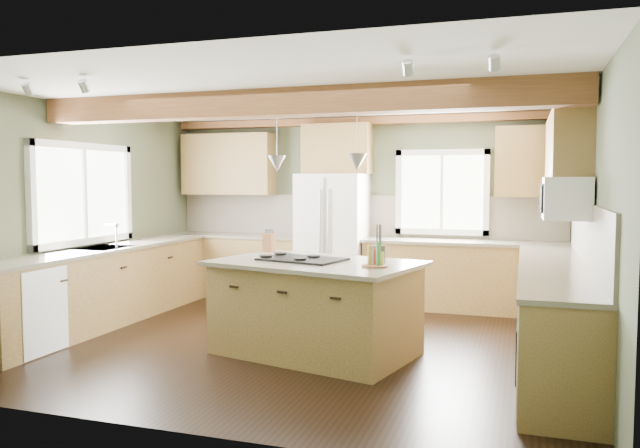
% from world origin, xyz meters
% --- Properties ---
extents(floor, '(5.60, 5.60, 0.00)m').
position_xyz_m(floor, '(0.00, 0.00, 0.00)').
color(floor, black).
rests_on(floor, ground).
extents(ceiling, '(5.60, 5.60, 0.00)m').
position_xyz_m(ceiling, '(0.00, 0.00, 2.60)').
color(ceiling, silver).
rests_on(ceiling, wall_back).
extents(wall_back, '(5.60, 0.00, 5.60)m').
position_xyz_m(wall_back, '(0.00, 2.50, 1.30)').
color(wall_back, '#4B543B').
rests_on(wall_back, ground).
extents(wall_left, '(0.00, 5.00, 5.00)m').
position_xyz_m(wall_left, '(-2.80, 0.00, 1.30)').
color(wall_left, '#4B543B').
rests_on(wall_left, ground).
extents(wall_right, '(0.00, 5.00, 5.00)m').
position_xyz_m(wall_right, '(2.80, 0.00, 1.30)').
color(wall_right, '#4B543B').
rests_on(wall_right, ground).
extents(ceiling_beam, '(5.55, 0.26, 0.26)m').
position_xyz_m(ceiling_beam, '(0.00, -0.38, 2.47)').
color(ceiling_beam, '#592E19').
rests_on(ceiling_beam, ceiling).
extents(soffit_trim, '(5.55, 0.20, 0.10)m').
position_xyz_m(soffit_trim, '(0.00, 2.40, 2.54)').
color(soffit_trim, '#592E19').
rests_on(soffit_trim, ceiling).
extents(backsplash_back, '(5.58, 0.03, 0.58)m').
position_xyz_m(backsplash_back, '(0.00, 2.48, 1.21)').
color(backsplash_back, brown).
rests_on(backsplash_back, wall_back).
extents(backsplash_right, '(0.03, 3.70, 0.58)m').
position_xyz_m(backsplash_right, '(2.78, 0.05, 1.21)').
color(backsplash_right, brown).
rests_on(backsplash_right, wall_right).
extents(base_cab_back_left, '(2.02, 0.60, 0.88)m').
position_xyz_m(base_cab_back_left, '(-1.79, 2.20, 0.44)').
color(base_cab_back_left, brown).
rests_on(base_cab_back_left, floor).
extents(counter_back_left, '(2.06, 0.64, 0.04)m').
position_xyz_m(counter_back_left, '(-1.79, 2.20, 0.90)').
color(counter_back_left, '#474234').
rests_on(counter_back_left, base_cab_back_left).
extents(base_cab_back_right, '(2.62, 0.60, 0.88)m').
position_xyz_m(base_cab_back_right, '(1.49, 2.20, 0.44)').
color(base_cab_back_right, brown).
rests_on(base_cab_back_right, floor).
extents(counter_back_right, '(2.66, 0.64, 0.04)m').
position_xyz_m(counter_back_right, '(1.49, 2.20, 0.90)').
color(counter_back_right, '#474234').
rests_on(counter_back_right, base_cab_back_right).
extents(base_cab_left, '(0.60, 3.70, 0.88)m').
position_xyz_m(base_cab_left, '(-2.50, 0.05, 0.44)').
color(base_cab_left, brown).
rests_on(base_cab_left, floor).
extents(counter_left, '(0.64, 3.74, 0.04)m').
position_xyz_m(counter_left, '(-2.50, 0.05, 0.90)').
color(counter_left, '#474234').
rests_on(counter_left, base_cab_left).
extents(base_cab_right, '(0.60, 3.70, 0.88)m').
position_xyz_m(base_cab_right, '(2.50, 0.05, 0.44)').
color(base_cab_right, brown).
rests_on(base_cab_right, floor).
extents(counter_right, '(0.64, 3.74, 0.04)m').
position_xyz_m(counter_right, '(2.50, 0.05, 0.90)').
color(counter_right, '#474234').
rests_on(counter_right, base_cab_right).
extents(upper_cab_back_left, '(1.40, 0.35, 0.90)m').
position_xyz_m(upper_cab_back_left, '(-1.99, 2.33, 1.95)').
color(upper_cab_back_left, brown).
rests_on(upper_cab_back_left, wall_back).
extents(upper_cab_over_fridge, '(0.96, 0.35, 0.70)m').
position_xyz_m(upper_cab_over_fridge, '(-0.30, 2.33, 2.15)').
color(upper_cab_over_fridge, brown).
rests_on(upper_cab_over_fridge, wall_back).
extents(upper_cab_right, '(0.35, 2.20, 0.90)m').
position_xyz_m(upper_cab_right, '(2.62, 0.90, 1.95)').
color(upper_cab_right, brown).
rests_on(upper_cab_right, wall_right).
extents(upper_cab_back_corner, '(0.90, 0.35, 0.90)m').
position_xyz_m(upper_cab_back_corner, '(2.30, 2.33, 1.95)').
color(upper_cab_back_corner, brown).
rests_on(upper_cab_back_corner, wall_back).
extents(window_left, '(0.04, 1.60, 1.05)m').
position_xyz_m(window_left, '(-2.78, 0.05, 1.55)').
color(window_left, white).
rests_on(window_left, wall_left).
extents(window_back, '(1.10, 0.04, 1.00)m').
position_xyz_m(window_back, '(1.15, 2.48, 1.55)').
color(window_back, white).
rests_on(window_back, wall_back).
extents(sink, '(0.50, 0.65, 0.03)m').
position_xyz_m(sink, '(-2.50, 0.05, 0.91)').
color(sink, '#262628').
rests_on(sink, counter_left).
extents(faucet, '(0.02, 0.02, 0.28)m').
position_xyz_m(faucet, '(-2.32, 0.05, 1.05)').
color(faucet, '#B2B2B7').
rests_on(faucet, sink).
extents(dishwasher, '(0.60, 0.60, 0.84)m').
position_xyz_m(dishwasher, '(-2.49, -1.25, 0.43)').
color(dishwasher, white).
rests_on(dishwasher, floor).
extents(oven, '(0.60, 0.72, 0.84)m').
position_xyz_m(oven, '(2.49, -1.25, 0.43)').
color(oven, white).
rests_on(oven, floor).
extents(microwave, '(0.40, 0.70, 0.38)m').
position_xyz_m(microwave, '(2.58, -0.05, 1.55)').
color(microwave, white).
rests_on(microwave, wall_right).
extents(pendant_left, '(0.18, 0.18, 0.16)m').
position_xyz_m(pendant_left, '(-0.16, -0.27, 1.88)').
color(pendant_left, '#B2B2B7').
rests_on(pendant_left, ceiling).
extents(pendant_right, '(0.18, 0.18, 0.16)m').
position_xyz_m(pendant_right, '(0.73, -0.48, 1.88)').
color(pendant_right, '#B2B2B7').
rests_on(pendant_right, ceiling).
extents(refrigerator, '(0.90, 0.74, 1.80)m').
position_xyz_m(refrigerator, '(-0.30, 2.12, 0.90)').
color(refrigerator, white).
rests_on(refrigerator, floor).
extents(island, '(2.04, 1.52, 0.88)m').
position_xyz_m(island, '(0.29, -0.38, 0.44)').
color(island, brown).
rests_on(island, floor).
extents(island_top, '(2.19, 1.67, 0.04)m').
position_xyz_m(island_top, '(0.29, -0.38, 0.90)').
color(island_top, '#474234').
rests_on(island_top, island).
extents(cooktop, '(0.90, 0.70, 0.02)m').
position_xyz_m(cooktop, '(0.14, -0.34, 0.93)').
color(cooktop, black).
rests_on(cooktop, island_top).
extents(knife_block, '(0.14, 0.12, 0.20)m').
position_xyz_m(knife_block, '(-0.47, 0.25, 1.02)').
color(knife_block, brown).
rests_on(knife_block, island_top).
extents(utensil_crock, '(0.15, 0.15, 0.17)m').
position_xyz_m(utensil_crock, '(0.90, -0.31, 1.00)').
color(utensil_crock, '#38322D').
rests_on(utensil_crock, island_top).
extents(bottle_tray, '(0.29, 0.29, 0.22)m').
position_xyz_m(bottle_tray, '(0.92, -0.57, 1.03)').
color(bottle_tray, brown).
rests_on(bottle_tray, island_top).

